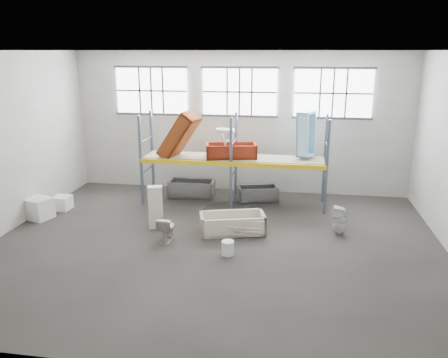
% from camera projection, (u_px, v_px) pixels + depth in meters
% --- Properties ---
extents(floor, '(12.00, 10.00, 0.10)m').
position_uv_depth(floor, '(215.00, 246.00, 12.08)').
color(floor, '#423D38').
rests_on(floor, ground).
extents(ceiling, '(12.00, 10.00, 0.10)m').
position_uv_depth(ceiling, '(214.00, 48.00, 10.68)').
color(ceiling, silver).
rests_on(ceiling, ground).
extents(wall_back, '(12.00, 0.10, 5.00)m').
position_uv_depth(wall_back, '(240.00, 123.00, 16.18)').
color(wall_back, '#A7A49A').
rests_on(wall_back, ground).
extents(wall_front, '(12.00, 0.10, 5.00)m').
position_uv_depth(wall_front, '(153.00, 228.00, 6.59)').
color(wall_front, '#AAA79D').
rests_on(wall_front, ground).
extents(window_left, '(2.60, 0.04, 1.60)m').
position_uv_depth(window_left, '(152.00, 91.00, 16.26)').
color(window_left, white).
rests_on(window_left, wall_back).
extents(window_mid, '(2.60, 0.04, 1.60)m').
position_uv_depth(window_mid, '(240.00, 92.00, 15.77)').
color(window_mid, white).
rests_on(window_mid, wall_back).
extents(window_right, '(2.60, 0.04, 1.60)m').
position_uv_depth(window_right, '(333.00, 93.00, 15.28)').
color(window_right, white).
rests_on(window_right, wall_back).
extents(rack_upright_la, '(0.08, 0.08, 3.00)m').
position_uv_depth(rack_upright_la, '(141.00, 161.00, 14.87)').
color(rack_upright_la, slate).
rests_on(rack_upright_la, floor).
extents(rack_upright_lb, '(0.08, 0.08, 3.00)m').
position_uv_depth(rack_upright_lb, '(152.00, 153.00, 16.01)').
color(rack_upright_lb, slate).
rests_on(rack_upright_lb, floor).
extents(rack_upright_ma, '(0.08, 0.08, 3.00)m').
position_uv_depth(rack_upright_ma, '(231.00, 164.00, 14.41)').
color(rack_upright_ma, slate).
rests_on(rack_upright_ma, floor).
extents(rack_upright_mb, '(0.08, 0.08, 3.00)m').
position_uv_depth(rack_upright_mb, '(236.00, 156.00, 15.55)').
color(rack_upright_mb, slate).
rests_on(rack_upright_mb, floor).
extents(rack_upright_ra, '(0.08, 0.08, 3.00)m').
position_uv_depth(rack_upright_ra, '(327.00, 168.00, 13.95)').
color(rack_upright_ra, slate).
rests_on(rack_upright_ra, floor).
extents(rack_upright_rb, '(0.08, 0.08, 3.00)m').
position_uv_depth(rack_upright_rb, '(325.00, 159.00, 15.09)').
color(rack_upright_rb, slate).
rests_on(rack_upright_rb, floor).
extents(rack_beam_front, '(6.00, 0.10, 0.14)m').
position_uv_depth(rack_beam_front, '(231.00, 164.00, 14.41)').
color(rack_beam_front, yellow).
rests_on(rack_beam_front, floor).
extents(rack_beam_back, '(6.00, 0.10, 0.14)m').
position_uv_depth(rack_beam_back, '(236.00, 156.00, 15.55)').
color(rack_beam_back, yellow).
rests_on(rack_beam_back, floor).
extents(shelf_deck, '(5.90, 1.10, 0.03)m').
position_uv_depth(shelf_deck, '(234.00, 157.00, 14.96)').
color(shelf_deck, gray).
rests_on(shelf_deck, floor).
extents(wet_patch, '(1.80, 1.80, 0.00)m').
position_uv_depth(wet_patch, '(230.00, 210.00, 14.63)').
color(wet_patch, black).
rests_on(wet_patch, floor).
extents(bathtub_beige, '(1.99, 1.32, 0.54)m').
position_uv_depth(bathtub_beige, '(232.00, 223.00, 12.82)').
color(bathtub_beige, beige).
rests_on(bathtub_beige, floor).
extents(cistern_spare, '(0.42, 0.24, 0.38)m').
position_uv_depth(cistern_spare, '(257.00, 227.00, 12.53)').
color(cistern_spare, beige).
rests_on(cistern_spare, bathtub_beige).
extents(sink_in_tub, '(0.57, 0.57, 0.17)m').
position_uv_depth(sink_in_tub, '(238.00, 231.00, 12.58)').
color(sink_in_tub, '#C4A9A1').
rests_on(sink_in_tub, bathtub_beige).
extents(toilet_beige, '(0.43, 0.70, 0.69)m').
position_uv_depth(toilet_beige, '(167.00, 229.00, 12.23)').
color(toilet_beige, beige).
rests_on(toilet_beige, floor).
extents(cistern_tall, '(0.46, 0.36, 1.26)m').
position_uv_depth(cistern_tall, '(156.00, 207.00, 13.05)').
color(cistern_tall, '#F3DDC9').
rests_on(cistern_tall, floor).
extents(toilet_white, '(0.39, 0.39, 0.83)m').
position_uv_depth(toilet_white, '(340.00, 220.00, 12.65)').
color(toilet_white, white).
rests_on(toilet_white, floor).
extents(steel_tub_left, '(1.58, 0.76, 0.58)m').
position_uv_depth(steel_tub_left, '(192.00, 189.00, 15.97)').
color(steel_tub_left, '#A0A3A6').
rests_on(steel_tub_left, floor).
extents(steel_tub_right, '(1.46, 0.97, 0.49)m').
position_uv_depth(steel_tub_right, '(258.00, 194.00, 15.55)').
color(steel_tub_right, '#9B9DA2').
rests_on(steel_tub_right, floor).
extents(rust_tub_flat, '(1.76, 1.07, 0.46)m').
position_uv_depth(rust_tub_flat, '(231.00, 151.00, 14.83)').
color(rust_tub_flat, '#942C0E').
rests_on(rust_tub_flat, shelf_deck).
extents(rust_tub_tilted, '(1.51, 1.09, 1.66)m').
position_uv_depth(rust_tub_tilted, '(179.00, 136.00, 14.82)').
color(rust_tub_tilted, '#973113').
rests_on(rust_tub_tilted, shelf_deck).
extents(sink_on_shelf, '(0.72, 0.62, 0.55)m').
position_uv_depth(sink_on_shelf, '(225.00, 144.00, 14.49)').
color(sink_on_shelf, silver).
rests_on(sink_on_shelf, rust_tub_flat).
extents(blue_tub_upright, '(0.70, 0.81, 1.46)m').
position_uv_depth(blue_tub_upright, '(306.00, 134.00, 14.58)').
color(blue_tub_upright, '#9BD5F0').
rests_on(blue_tub_upright, shelf_deck).
extents(bucket, '(0.34, 0.34, 0.37)m').
position_uv_depth(bucket, '(228.00, 248.00, 11.41)').
color(bucket, white).
rests_on(bucket, floor).
extents(carton_near, '(0.92, 0.85, 0.65)m').
position_uv_depth(carton_near, '(39.00, 208.00, 13.87)').
color(carton_near, white).
rests_on(carton_near, floor).
extents(carton_far, '(0.55, 0.55, 0.44)m').
position_uv_depth(carton_far, '(62.00, 203.00, 14.68)').
color(carton_far, silver).
rests_on(carton_far, floor).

